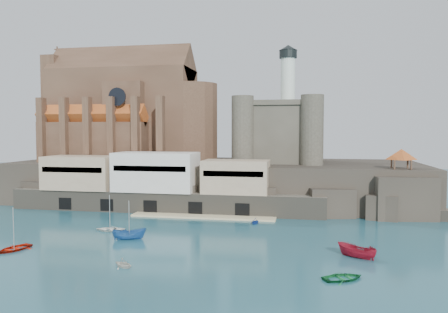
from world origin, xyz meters
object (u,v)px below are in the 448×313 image
boat_1 (123,267)px  castle_keep (279,129)px  church (129,115)px  boat_0 (14,250)px  boat_2 (129,239)px  pavilion (401,156)px

boat_1 → castle_keep: bearing=8.8°
church → boat_0: 57.84m
church → boat_2: size_ratio=8.48×
boat_0 → boat_1: boat_0 is taller
pavilion → boat_1: bearing=-135.3°
church → castle_keep: (40.21, -0.78, -3.81)m
boat_0 → boat_2: bearing=49.5°
boat_0 → church: bearing=110.9°
boat_0 → boat_2: boat_2 is taller
castle_keep → boat_2: 51.62m
castle_keep → boat_2: bearing=-116.7°
pavilion → boat_0: bearing=-148.8°
castle_keep → boat_2: castle_keep is taller
castle_keep → boat_0: bearing=-124.4°
castle_keep → boat_0: 66.22m
church → castle_keep: bearing=-1.1°
pavilion → boat_1: (-42.45, -42.04, -12.73)m
boat_1 → church: bearing=47.2°
church → pavilion: bearing=-13.5°
pavilion → boat_2: 56.67m
pavilion → boat_2: pavilion is taller
pavilion → boat_0: pavilion is taller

